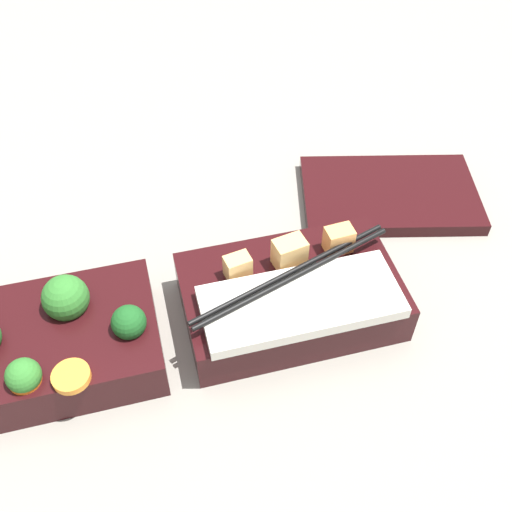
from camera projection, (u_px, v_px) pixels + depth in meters
The scene contains 4 objects.
ground_plane at pixel (174, 335), 0.58m from camera, with size 3.00×3.00×0.00m, color gray.
bento_tray_vegetable at pixel (38, 348), 0.53m from camera, with size 0.20×0.13×0.08m.
bento_tray_rice at pixel (292, 297), 0.57m from camera, with size 0.21×0.13×0.07m.
bento_lid at pixel (389, 194), 0.70m from camera, with size 0.20×0.12×0.02m, color black.
Camera 1 is at (-0.01, -0.34, 0.48)m, focal length 42.00 mm.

